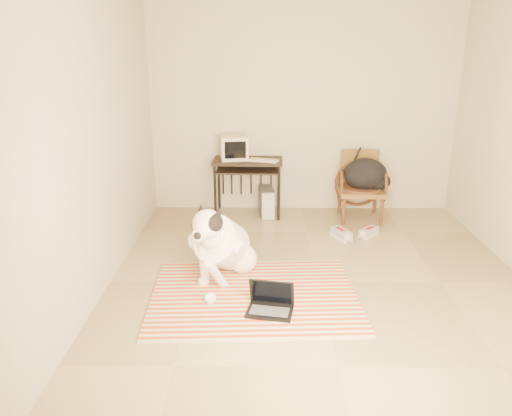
{
  "coord_description": "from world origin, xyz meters",
  "views": [
    {
      "loc": [
        -0.56,
        -4.32,
        2.2
      ],
      "look_at": [
        -0.6,
        -0.0,
        0.75
      ],
      "focal_mm": 35.0,
      "sensor_mm": 36.0,
      "label": 1
    }
  ],
  "objects_px": {
    "computer_desk": "(248,168)",
    "backpack": "(367,176)",
    "pc_tower": "(266,202)",
    "crt_monitor": "(234,147)",
    "rattan_chair": "(361,186)",
    "dog": "(222,245)",
    "laptop": "(270,304)"
  },
  "relations": [
    {
      "from": "rattan_chair",
      "to": "backpack",
      "type": "height_order",
      "value": "rattan_chair"
    },
    {
      "from": "computer_desk",
      "to": "backpack",
      "type": "xyz_separation_m",
      "value": [
        1.52,
        -0.15,
        -0.06
      ]
    },
    {
      "from": "laptop",
      "to": "crt_monitor",
      "type": "relative_size",
      "value": 1.11
    },
    {
      "from": "dog",
      "to": "crt_monitor",
      "type": "xyz_separation_m",
      "value": [
        0.03,
        1.92,
        0.55
      ]
    },
    {
      "from": "laptop",
      "to": "rattan_chair",
      "type": "xyz_separation_m",
      "value": [
        1.2,
        2.43,
        0.34
      ]
    },
    {
      "from": "dog",
      "to": "rattan_chair",
      "type": "bearing_deg",
      "value": 46.94
    },
    {
      "from": "dog",
      "to": "laptop",
      "type": "relative_size",
      "value": 2.74
    },
    {
      "from": "pc_tower",
      "to": "backpack",
      "type": "bearing_deg",
      "value": -5.07
    },
    {
      "from": "crt_monitor",
      "to": "backpack",
      "type": "height_order",
      "value": "crt_monitor"
    },
    {
      "from": "laptop",
      "to": "backpack",
      "type": "xyz_separation_m",
      "value": [
        1.27,
        2.38,
        0.49
      ]
    },
    {
      "from": "rattan_chair",
      "to": "backpack",
      "type": "bearing_deg",
      "value": -38.88
    },
    {
      "from": "crt_monitor",
      "to": "pc_tower",
      "type": "bearing_deg",
      "value": -11.83
    },
    {
      "from": "pc_tower",
      "to": "crt_monitor",
      "type": "bearing_deg",
      "value": 168.17
    },
    {
      "from": "crt_monitor",
      "to": "pc_tower",
      "type": "distance_m",
      "value": 0.83
    },
    {
      "from": "crt_monitor",
      "to": "rattan_chair",
      "type": "height_order",
      "value": "crt_monitor"
    },
    {
      "from": "dog",
      "to": "backpack",
      "type": "relative_size",
      "value": 1.97
    },
    {
      "from": "dog",
      "to": "crt_monitor",
      "type": "height_order",
      "value": "crt_monitor"
    },
    {
      "from": "rattan_chair",
      "to": "backpack",
      "type": "xyz_separation_m",
      "value": [
        0.07,
        -0.05,
        0.15
      ]
    },
    {
      "from": "dog",
      "to": "computer_desk",
      "type": "relative_size",
      "value": 1.28
    },
    {
      "from": "crt_monitor",
      "to": "backpack",
      "type": "bearing_deg",
      "value": -6.77
    },
    {
      "from": "laptop",
      "to": "rattan_chair",
      "type": "distance_m",
      "value": 2.74
    },
    {
      "from": "laptop",
      "to": "pc_tower",
      "type": "height_order",
      "value": "pc_tower"
    },
    {
      "from": "rattan_chair",
      "to": "backpack",
      "type": "distance_m",
      "value": 0.17
    },
    {
      "from": "dog",
      "to": "backpack",
      "type": "xyz_separation_m",
      "value": [
        1.73,
        1.72,
        0.24
      ]
    },
    {
      "from": "pc_tower",
      "to": "backpack",
      "type": "xyz_separation_m",
      "value": [
        1.28,
        -0.11,
        0.39
      ]
    },
    {
      "from": "laptop",
      "to": "computer_desk",
      "type": "bearing_deg",
      "value": 95.7
    },
    {
      "from": "computer_desk",
      "to": "pc_tower",
      "type": "height_order",
      "value": "computer_desk"
    },
    {
      "from": "rattan_chair",
      "to": "laptop",
      "type": "bearing_deg",
      "value": -116.3
    },
    {
      "from": "laptop",
      "to": "pc_tower",
      "type": "bearing_deg",
      "value": 90.17
    },
    {
      "from": "laptop",
      "to": "computer_desk",
      "type": "height_order",
      "value": "computer_desk"
    },
    {
      "from": "laptop",
      "to": "pc_tower",
      "type": "relative_size",
      "value": 1.02
    },
    {
      "from": "computer_desk",
      "to": "pc_tower",
      "type": "distance_m",
      "value": 0.52
    }
  ]
}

